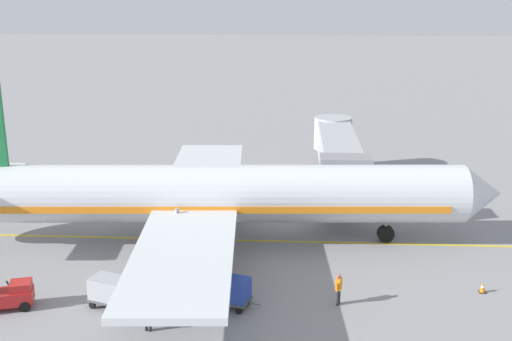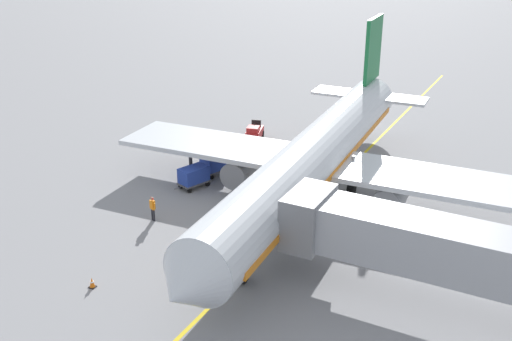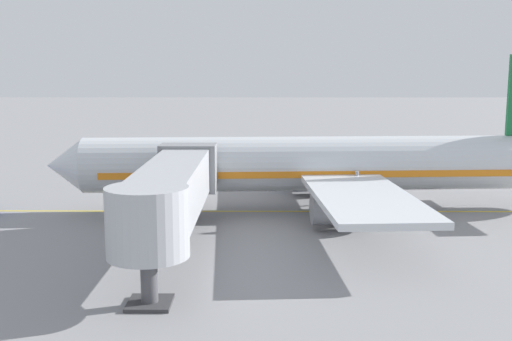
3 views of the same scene
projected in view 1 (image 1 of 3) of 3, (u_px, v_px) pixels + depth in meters
ground_plane at (197, 239)px, 41.14m from camera, size 400.00×400.00×0.00m
gate_lead_in_line at (197, 239)px, 41.14m from camera, size 0.24×80.00×0.01m
parked_airliner at (208, 195)px, 39.92m from camera, size 30.26×37.34×10.63m
jet_bridge at (338, 152)px, 49.61m from camera, size 16.72×3.50×4.98m
baggage_tug_lead at (9, 296)px, 32.04m from camera, size 1.87×2.74×1.62m
baggage_cart_front at (228, 289)px, 32.19m from camera, size 1.94×2.97×1.58m
baggage_cart_second_in_train at (174, 287)px, 32.46m from camera, size 1.94×2.97×1.58m
baggage_cart_third_in_train at (111, 290)px, 32.14m from camera, size 1.94×2.97×1.58m
ground_crew_wing_walker at (147, 313)px, 29.82m from camera, size 0.31×0.73×1.69m
ground_crew_loader at (339, 288)px, 32.37m from camera, size 0.70×0.38×1.69m
safety_cone_nose_left at (483, 287)px, 33.84m from camera, size 0.36×0.36×0.59m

